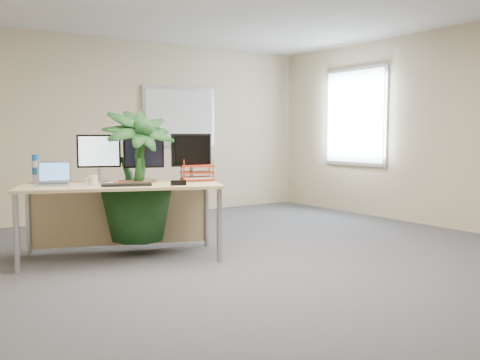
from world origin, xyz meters
TOP-DOWN VIEW (x-y plane):
  - floor at (0.00, 0.00)m, footprint 8.00×8.00m
  - back_wall at (0.00, 4.00)m, footprint 7.00×0.04m
  - whiteboard at (1.20, 3.97)m, footprint 1.30×0.04m
  - window at (3.47, 2.30)m, footprint 0.04×1.30m
  - desk at (-0.79, 1.52)m, footprint 2.17×1.49m
  - floor_plant at (-0.60, 1.52)m, footprint 0.85×0.85m
  - monitor_left at (-0.92, 1.78)m, footprint 0.44×0.21m
  - monitor_right at (-0.49, 1.58)m, footprint 0.42×0.20m
  - monitor_dark at (-0.02, 1.38)m, footprint 0.46×0.21m
  - laptop at (-1.41, 1.72)m, footprint 0.41×0.39m
  - keyboard at (-0.85, 1.20)m, footprint 0.51×0.32m
  - coffee_mug at (-1.09, 1.48)m, footprint 0.13×0.09m
  - spiral_notebook at (-0.84, 1.43)m, footprint 0.37×0.36m
  - orange_pen at (-0.83, 1.42)m, footprint 0.14×0.03m
  - yellow_highlighter at (-0.67, 1.27)m, footprint 0.12×0.07m
  - water_bottle at (-1.51, 2.02)m, footprint 0.08×0.08m
  - letter_tray at (0.02, 1.34)m, footprint 0.42×0.37m
  - stapler at (-0.40, 0.96)m, footprint 0.16×0.09m

SIDE VIEW (x-z plane):
  - floor at x=0.00m, z-range 0.00..0.00m
  - desk at x=-0.79m, z-range 0.22..0.99m
  - floor_plant at x=-0.60m, z-range 0.00..1.50m
  - spiral_notebook at x=-0.84m, z-range 0.77..0.78m
  - yellow_highlighter at x=-0.67m, z-range 0.77..0.79m
  - keyboard at x=-0.85m, z-range 0.77..0.80m
  - orange_pen at x=-0.83m, z-range 0.78..0.79m
  - stapler at x=-0.40m, z-range 0.77..0.82m
  - coffee_mug at x=-1.09m, z-range 0.77..0.87m
  - laptop at x=-1.41m, z-range 0.71..0.95m
  - letter_tray at x=0.02m, z-range 0.76..0.92m
  - water_bottle at x=-1.51m, z-range 0.76..1.06m
  - monitor_right at x=-0.49m, z-range 0.80..1.28m
  - monitor_left at x=-0.92m, z-range 0.81..1.31m
  - monitor_dark at x=-0.02m, z-range 0.81..1.32m
  - back_wall at x=0.00m, z-range 0.00..2.70m
  - whiteboard at x=1.20m, z-range 1.07..2.02m
  - window at x=3.47m, z-range 0.77..2.33m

